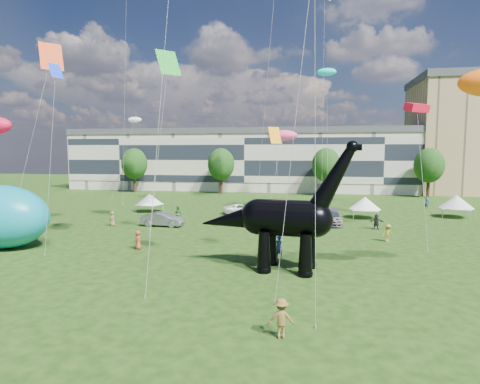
# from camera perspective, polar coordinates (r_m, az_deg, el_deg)

# --- Properties ---
(ground) EXTENTS (220.00, 220.00, 0.00)m
(ground) POSITION_cam_1_polar(r_m,az_deg,el_deg) (25.18, -2.49, -13.24)
(ground) COLOR #16330C
(ground) RESTS_ON ground
(terrace_row) EXTENTS (78.00, 11.00, 12.00)m
(terrace_row) POSITION_cam_1_polar(r_m,az_deg,el_deg) (86.28, 1.21, 4.27)
(terrace_row) COLOR beige
(terrace_row) RESTS_ON ground
(tree_far_left) EXTENTS (5.20, 5.20, 9.44)m
(tree_far_left) POSITION_cam_1_polar(r_m,az_deg,el_deg) (83.99, -14.81, 4.25)
(tree_far_left) COLOR #382314
(tree_far_left) RESTS_ON ground
(tree_mid_left) EXTENTS (5.20, 5.20, 9.44)m
(tree_mid_left) POSITION_cam_1_polar(r_m,az_deg,el_deg) (78.18, -2.71, 4.33)
(tree_mid_left) COLOR #382314
(tree_mid_left) RESTS_ON ground
(tree_mid_right) EXTENTS (5.20, 5.20, 9.44)m
(tree_mid_right) POSITION_cam_1_polar(r_m,az_deg,el_deg) (76.32, 12.14, 4.18)
(tree_mid_right) COLOR #382314
(tree_mid_right) RESTS_ON ground
(tree_far_right) EXTENTS (5.20, 5.20, 9.44)m
(tree_far_right) POSITION_cam_1_polar(r_m,az_deg,el_deg) (79.06, 25.32, 3.81)
(tree_far_right) COLOR #382314
(tree_far_right) RESTS_ON ground
(dinosaur_sculpture) EXTENTS (11.37, 3.55, 9.25)m
(dinosaur_sculpture) POSITION_cam_1_polar(r_m,az_deg,el_deg) (27.89, 5.77, -3.98)
(dinosaur_sculpture) COLOR black
(dinosaur_sculpture) RESTS_ON ground
(car_silver) EXTENTS (1.99, 4.03, 1.32)m
(car_silver) POSITION_cam_1_polar(r_m,az_deg,el_deg) (47.31, -11.37, -3.54)
(car_silver) COLOR #B3B3B8
(car_silver) RESTS_ON ground
(car_grey) EXTENTS (4.76, 1.85, 1.54)m
(car_grey) POSITION_cam_1_polar(r_m,az_deg,el_deg) (45.13, -10.96, -3.83)
(car_grey) COLOR slate
(car_grey) RESTS_ON ground
(car_white) EXTENTS (5.18, 3.45, 1.32)m
(car_white) POSITION_cam_1_polar(r_m,az_deg,el_deg) (52.98, 0.18, -2.44)
(car_white) COLOR white
(car_white) RESTS_ON ground
(car_dark) EXTENTS (2.26, 5.42, 1.57)m
(car_dark) POSITION_cam_1_polar(r_m,az_deg,el_deg) (46.66, 12.88, -3.54)
(car_dark) COLOR #595960
(car_dark) RESTS_ON ground
(gazebo_near) EXTENTS (3.98, 3.98, 2.65)m
(gazebo_near) POSITION_cam_1_polar(r_m,az_deg,el_deg) (51.78, 17.33, -1.54)
(gazebo_near) COLOR white
(gazebo_near) RESTS_ON ground
(gazebo_far) EXTENTS (5.00, 5.00, 2.83)m
(gazebo_far) POSITION_cam_1_polar(r_m,az_deg,el_deg) (56.78, 28.42, -1.23)
(gazebo_far) COLOR silver
(gazebo_far) RESTS_ON ground
(gazebo_left) EXTENTS (4.17, 4.17, 2.48)m
(gazebo_left) POSITION_cam_1_polar(r_m,az_deg,el_deg) (56.04, -12.74, -1.02)
(gazebo_left) COLOR white
(gazebo_left) RESTS_ON ground
(inflatable_teal) EXTENTS (8.68, 5.45, 5.41)m
(inflatable_teal) POSITION_cam_1_polar(r_m,az_deg,el_deg) (39.66, -30.90, -3.03)
(inflatable_teal) COLOR #0D8EA4
(inflatable_teal) RESTS_ON ground
(visitors) EXTENTS (52.34, 44.76, 1.86)m
(visitors) POSITION_cam_1_polar(r_m,az_deg,el_deg) (39.86, -0.36, -4.84)
(visitors) COLOR brown
(visitors) RESTS_ON ground
(kites) EXTENTS (67.34, 49.71, 30.02)m
(kites) POSITION_cam_1_polar(r_m,az_deg,el_deg) (42.85, 5.39, 18.52)
(kites) COLOR red
(kites) RESTS_ON ground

